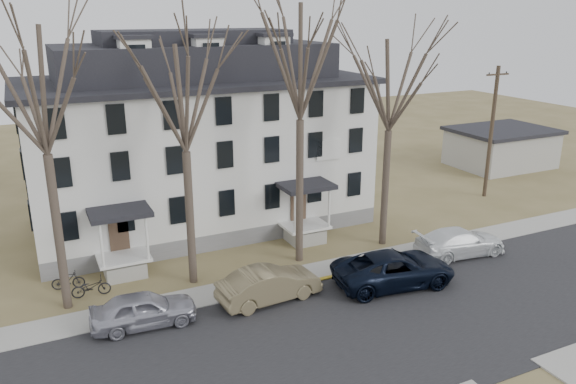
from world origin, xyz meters
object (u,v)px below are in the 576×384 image
car_white (460,242)px  bicycle_left (91,288)px  tree_far_left (38,81)px  tree_center (301,54)px  utility_pole_far (491,131)px  bicycle_right (68,281)px  tree_mid_left (183,91)px  car_silver (144,310)px  tree_mid_right (391,79)px  car_navy (394,270)px  boarding_house (199,140)px  car_tan (269,285)px

car_white → bicycle_left: car_white is taller
tree_far_left → tree_center: tree_center is taller
utility_pole_far → bicycle_right: (-29.29, -2.43, -4.43)m
tree_mid_left → car_silver: bearing=-134.3°
tree_center → bicycle_left: tree_center is taller
tree_mid_right → utility_pole_far: bearing=19.3°
car_navy → tree_mid_right: bearing=-21.1°
tree_far_left → tree_center: bearing=0.0°
tree_far_left → bicycle_right: bearing=83.3°
boarding_house → car_tan: size_ratio=4.19×
tree_center → utility_pole_far: (17.50, 4.20, -6.18)m
tree_mid_right → car_navy: size_ratio=2.08×
utility_pole_far → tree_far_left: bearing=-171.9°
tree_mid_right → car_tan: size_ratio=2.57×
tree_far_left → bicycle_right: (0.21, 1.77, -9.87)m
utility_pole_far → bicycle_right: size_ratio=6.03×
tree_mid_left → tree_center: tree_center is taller
tree_far_left → tree_mid_right: 17.52m
boarding_house → tree_center: 10.39m
car_silver → bicycle_left: (-1.74, 3.74, -0.29)m
car_navy → car_white: 5.68m
tree_mid_left → utility_pole_far: (23.50, 4.20, -4.70)m
utility_pole_far → car_navy: (-14.58, -8.88, -4.05)m
tree_mid_left → car_silver: size_ratio=2.82×
car_silver → tree_mid_left: bearing=-40.1°
utility_pole_far → car_tan: bearing=-159.7°
tree_far_left → car_white: tree_far_left is taller
car_white → bicycle_right: 20.83m
bicycle_right → utility_pole_far: bearing=-73.6°
boarding_house → car_silver: size_ratio=4.61×
boarding_house → car_silver: 13.70m
tree_mid_left → bicycle_right: size_ratio=8.09×
bicycle_left → car_white: bearing=-96.2°
boarding_house → tree_far_left: 13.12m
car_silver → car_white: bearing=-86.1°
boarding_house → bicycle_left: 12.00m
car_tan → bicycle_left: car_tan is taller
tree_far_left → utility_pole_far: 30.29m
utility_pole_far → car_tan: utility_pole_far is taller
car_navy → bicycle_right: car_navy is taller
utility_pole_far → bicycle_left: size_ratio=5.24×
boarding_house → tree_mid_left: bearing=-110.2°
utility_pole_far → car_white: bearing=-140.5°
tree_mid_right → utility_pole_far: size_ratio=1.34×
car_white → bicycle_left: bearing=84.6°
tree_mid_right → car_white: size_ratio=2.41×
tree_mid_right → car_white: bearing=-48.3°
car_navy → bicycle_left: car_navy is taller
car_silver → car_navy: bearing=-92.8°
boarding_house → car_silver: boarding_house is taller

